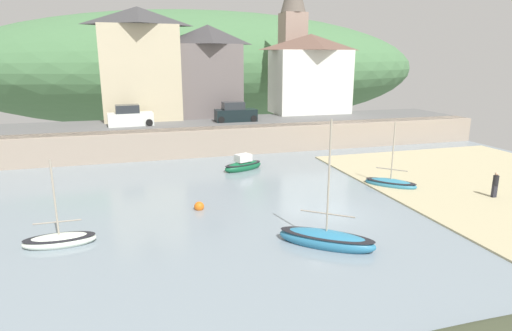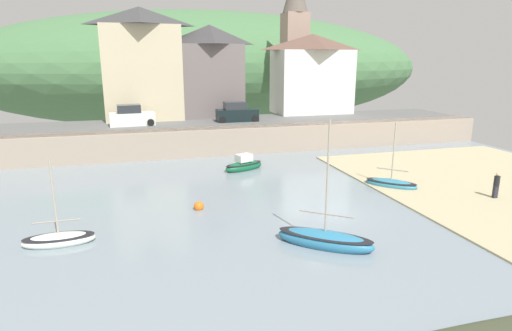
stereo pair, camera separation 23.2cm
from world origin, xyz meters
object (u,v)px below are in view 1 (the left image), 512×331
object	(u,v)px
waterfront_building_centre	(209,71)
sailboat_nearest_shore	(60,240)
rowboat_small_beached	(390,183)
church_with_spire	(293,36)
person_on_slipway	(495,184)
parked_car_by_wall	(235,113)
parked_car_near_slipway	(130,117)
sailboat_blue_trim	(243,165)
mooring_buoy	(199,207)
waterfront_building_right	(310,73)
waterfront_building_left	(140,64)
sailboat_far_left	(326,239)

from	to	relation	value
waterfront_building_centre	sailboat_nearest_shore	xyz separation A→B (m)	(-11.76, -25.49, -7.03)
sailboat_nearest_shore	rowboat_small_beached	world-z (taller)	rowboat_small_beached
church_with_spire	person_on_slipway	xyz separation A→B (m)	(2.33, -29.69, -10.13)
parked_car_by_wall	waterfront_building_centre	bearing A→B (deg)	111.18
sailboat_nearest_shore	parked_car_by_wall	world-z (taller)	parked_car_by_wall
sailboat_nearest_shore	parked_car_near_slipway	size ratio (longest dim) A/B	1.02
church_with_spire	sailboat_nearest_shore	distance (m)	38.81
rowboat_small_beached	parked_car_by_wall	size ratio (longest dim) A/B	1.12
sailboat_blue_trim	sailboat_nearest_shore	bearing A→B (deg)	-159.35
rowboat_small_beached	parked_car_near_slipway	bearing A→B (deg)	-179.77
parked_car_by_wall	parked_car_near_slipway	bearing A→B (deg)	179.58
rowboat_small_beached	church_with_spire	bearing A→B (deg)	130.24
parked_car_near_slipway	mooring_buoy	distance (m)	18.63
mooring_buoy	sailboat_nearest_shore	bearing A→B (deg)	-157.14
church_with_spire	sailboat_blue_trim	distance (m)	23.99
waterfront_building_right	sailboat_blue_trim	bearing A→B (deg)	-128.93
sailboat_blue_trim	person_on_slipway	xyz separation A→B (m)	(13.31, -11.27, 0.63)
waterfront_building_left	mooring_buoy	size ratio (longest dim) A/B	19.06
church_with_spire	sailboat_far_left	world-z (taller)	church_with_spire
waterfront_building_centre	waterfront_building_left	bearing A→B (deg)	180.00
waterfront_building_left	sailboat_blue_trim	xyz separation A→B (m)	(7.02, -14.42, -7.67)
parked_car_near_slipway	person_on_slipway	size ratio (longest dim) A/B	2.60
waterfront_building_left	parked_car_by_wall	bearing A→B (deg)	-27.14
waterfront_building_centre	sailboat_far_left	size ratio (longest dim) A/B	1.54
waterfront_building_left	rowboat_small_beached	world-z (taller)	waterfront_building_left
parked_car_near_slipway	mooring_buoy	bearing A→B (deg)	-82.81
person_on_slipway	sailboat_blue_trim	bearing A→B (deg)	139.73
sailboat_nearest_shore	waterfront_building_centre	bearing A→B (deg)	64.88
waterfront_building_right	parked_car_by_wall	size ratio (longest dim) A/B	2.14
waterfront_building_centre	sailboat_blue_trim	xyz separation A→B (m)	(0.03, -14.42, -6.91)
mooring_buoy	sailboat_far_left	bearing A→B (deg)	-52.78
waterfront_building_centre	parked_car_by_wall	xyz separation A→B (m)	(1.78, -4.50, -4.06)
waterfront_building_centre	parked_car_by_wall	bearing A→B (deg)	-68.40
sailboat_nearest_shore	parked_car_by_wall	distance (m)	25.15
sailboat_nearest_shore	person_on_slipway	world-z (taller)	sailboat_nearest_shore
sailboat_far_left	parked_car_near_slipway	bearing A→B (deg)	147.74
waterfront_building_centre	sailboat_nearest_shore	size ratio (longest dim) A/B	2.23
church_with_spire	sailboat_nearest_shore	size ratio (longest dim) A/B	3.94
sailboat_nearest_shore	sailboat_far_left	world-z (taller)	sailboat_far_left
sailboat_blue_trim	rowboat_small_beached	bearing A→B (deg)	-62.93
waterfront_building_left	sailboat_nearest_shore	bearing A→B (deg)	-100.59
waterfront_building_left	waterfront_building_right	size ratio (longest dim) A/B	1.26
waterfront_building_right	parked_car_by_wall	world-z (taller)	waterfront_building_right
sailboat_nearest_shore	parked_car_near_slipway	bearing A→B (deg)	80.45
rowboat_small_beached	mooring_buoy	xyz separation A→B (m)	(-13.27, -0.83, -0.07)
waterfront_building_left	parked_car_near_slipway	bearing A→B (deg)	-106.87
church_with_spire	sailboat_nearest_shore	bearing A→B (deg)	-127.67
waterfront_building_right	person_on_slipway	size ratio (longest dim) A/B	5.44
waterfront_building_right	parked_car_near_slipway	world-z (taller)	waterfront_building_right
church_with_spire	parked_car_by_wall	xyz separation A→B (m)	(-9.22, -8.50, -7.91)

